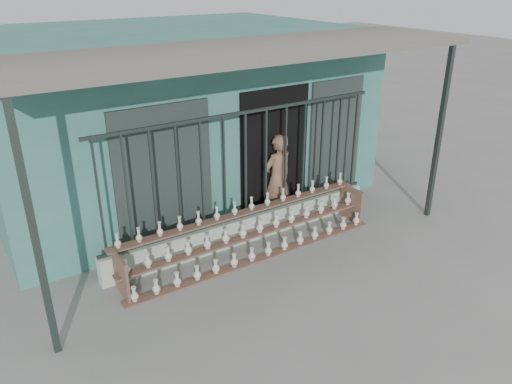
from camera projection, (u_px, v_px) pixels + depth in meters
ground at (292, 275)px, 7.50m from camera, size 60.00×60.00×0.00m
workshop_building at (169, 110)px, 10.08m from camera, size 7.40×6.60×3.21m
parapet_wall at (246, 228)px, 8.40m from camera, size 5.00×0.20×0.45m
security_fence at (246, 166)px, 7.94m from camera, size 5.00×0.04×1.80m
shelf_rack at (252, 233)px, 7.95m from camera, size 4.50×0.68×0.85m
elderly_woman at (278, 179)px, 8.83m from camera, size 0.64×0.46×1.64m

